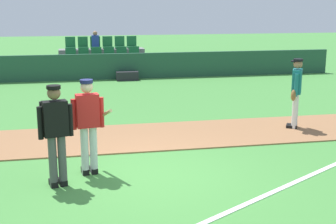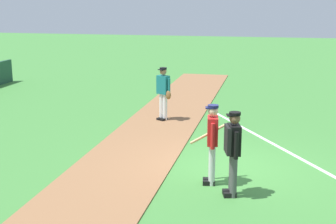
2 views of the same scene
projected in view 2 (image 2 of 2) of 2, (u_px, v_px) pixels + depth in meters
ground_plane at (231, 169)px, 11.31m from camera, size 80.00×80.00×0.00m
infield_dirt_path at (127, 161)px, 11.84m from camera, size 28.00×2.35×0.03m
foul_line_chalk at (257, 135)px, 14.06m from camera, size 10.34×6.27×0.01m
batter_red_jersey at (212, 141)px, 10.19m from camera, size 0.72×0.74×1.76m
umpire_home_plate at (233, 149)px, 9.55m from camera, size 0.57×0.38×1.76m
runner_teal_jersey at (163, 92)px, 15.54m from camera, size 0.47×0.59×1.76m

